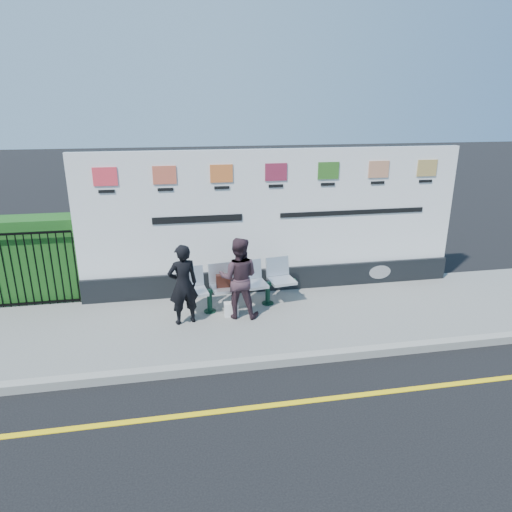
{
  "coord_description": "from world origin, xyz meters",
  "views": [
    {
      "loc": [
        -1.56,
        -5.2,
        3.99
      ],
      "look_at": [
        -0.09,
        2.79,
        1.25
      ],
      "focal_mm": 32.0,
      "sensor_mm": 36.0,
      "label": 1
    }
  ],
  "objects": [
    {
      "name": "carrier_bag_white",
      "position": [
        -0.59,
        2.66,
        0.25
      ],
      "size": [
        0.27,
        0.16,
        0.27
      ],
      "primitive_type": "cube",
      "color": "white",
      "rests_on": "pavement"
    },
    {
      "name": "billboard",
      "position": [
        0.5,
        3.85,
        1.42
      ],
      "size": [
        8.0,
        0.3,
        3.0
      ],
      "color": "black",
      "rests_on": "pavement"
    },
    {
      "name": "woman_left",
      "position": [
        -1.48,
        2.54,
        0.87
      ],
      "size": [
        0.62,
        0.49,
        1.51
      ],
      "primitive_type": "imported",
      "rotation": [
        0.0,
        0.0,
        3.4
      ],
      "color": "black",
      "rests_on": "pavement"
    },
    {
      "name": "hedge",
      "position": [
        -4.58,
        4.3,
        0.97
      ],
      "size": [
        2.35,
        0.7,
        1.7
      ],
      "primitive_type": "cube",
      "color": "#1B5219",
      "rests_on": "pavement"
    },
    {
      "name": "kerb",
      "position": [
        0.0,
        1.0,
        0.07
      ],
      "size": [
        14.0,
        0.18,
        0.14
      ],
      "primitive_type": "cube",
      "color": "gray",
      "rests_on": "ground"
    },
    {
      "name": "bench",
      "position": [
        -0.39,
        2.99,
        0.36
      ],
      "size": [
        2.34,
        0.89,
        0.49
      ],
      "primitive_type": null,
      "rotation": [
        0.0,
        0.0,
        0.14
      ],
      "color": "silver",
      "rests_on": "pavement"
    },
    {
      "name": "woman_right",
      "position": [
        -0.45,
        2.64,
        0.9
      ],
      "size": [
        0.88,
        0.76,
        1.55
      ],
      "primitive_type": "imported",
      "rotation": [
        0.0,
        0.0,
        2.88
      ],
      "color": "#39252D",
      "rests_on": "pavement"
    },
    {
      "name": "handbag_brown",
      "position": [
        -0.68,
        2.95,
        0.73
      ],
      "size": [
        0.31,
        0.14,
        0.24
      ],
      "primitive_type": "cube",
      "rotation": [
        0.0,
        0.0,
        -0.01
      ],
      "color": "black",
      "rests_on": "bench"
    },
    {
      "name": "pavement",
      "position": [
        0.0,
        2.5,
        0.06
      ],
      "size": [
        14.0,
        3.0,
        0.12
      ],
      "primitive_type": "cube",
      "color": "slate",
      "rests_on": "ground"
    },
    {
      "name": "railing",
      "position": [
        -4.58,
        3.85,
        0.89
      ],
      "size": [
        2.05,
        0.06,
        1.54
      ],
      "primitive_type": null,
      "color": "black",
      "rests_on": "pavement"
    },
    {
      "name": "yellow_line",
      "position": [
        0.0,
        0.0,
        0.0
      ],
      "size": [
        14.0,
        0.1,
        0.01
      ],
      "primitive_type": "cube",
      "color": "yellow",
      "rests_on": "ground"
    },
    {
      "name": "ground",
      "position": [
        0.0,
        0.0,
        0.0
      ],
      "size": [
        80.0,
        80.0,
        0.0
      ],
      "primitive_type": "plane",
      "color": "black"
    }
  ]
}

